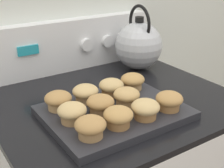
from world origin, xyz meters
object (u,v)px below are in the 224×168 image
at_px(muffin_r1_c2, 127,96).
at_px(tea_kettle, 138,45).
at_px(muffin_r2_c1, 85,93).
at_px(muffin_pan, 114,112).
at_px(muffin_r0_c0, 90,127).
at_px(muffin_r1_c1, 101,104).
at_px(muffin_r2_c2, 111,87).
at_px(muffin_r0_c2, 145,109).
at_px(muffin_r2_c3, 133,81).
at_px(muffin_r0_c3, 169,101).
at_px(muffin_r2_c0, 58,100).
at_px(muffin_r1_c0, 72,112).
at_px(muffin_r0_c1, 118,117).

xyz_separation_m(muffin_r1_c2, tea_kettle, (0.25, 0.27, 0.05)).
xyz_separation_m(muffin_r1_c2, muffin_r2_c1, (-0.09, 0.08, 0.00)).
distance_m(muffin_pan, muffin_r1_c2, 0.06).
height_order(muffin_r0_c0, muffin_r1_c1, same).
distance_m(muffin_r1_c1, muffin_r2_c2, 0.12).
bearing_deg(muffin_pan, muffin_r2_c1, 116.63).
distance_m(muffin_r0_c2, muffin_r2_c2, 0.17).
relative_size(muffin_r1_c1, muffin_r1_c2, 1.00).
distance_m(muffin_r1_c1, muffin_r2_c3, 0.19).
bearing_deg(muffin_r0_c0, muffin_r1_c2, 27.73).
bearing_deg(muffin_r0_c3, muffin_r2_c0, 146.00).
bearing_deg(tea_kettle, muffin_pan, -137.19).
bearing_deg(muffin_r1_c0, muffin_r0_c1, -44.41).
relative_size(muffin_r0_c2, muffin_r0_c3, 1.00).
xyz_separation_m(muffin_r0_c1, muffin_r1_c0, (-0.08, 0.08, 0.00)).
xyz_separation_m(muffin_r2_c1, muffin_r2_c2, (0.09, -0.00, 0.00)).
xyz_separation_m(muffin_r0_c0, muffin_r2_c3, (0.25, 0.17, 0.00)).
height_order(muffin_r2_c2, tea_kettle, tea_kettle).
bearing_deg(muffin_r1_c1, muffin_r2_c2, 42.50).
bearing_deg(muffin_r2_c2, muffin_r0_c2, -91.61).
distance_m(muffin_pan, muffin_r2_c0, 0.16).
bearing_deg(muffin_pan, muffin_r0_c1, -117.77).
xyz_separation_m(muffin_r2_c3, tea_kettle, (0.17, 0.19, 0.05)).
xyz_separation_m(muffin_r1_c1, muffin_r1_c2, (0.09, 0.00, 0.00)).
relative_size(muffin_r1_c1, muffin_r2_c0, 1.00).
relative_size(muffin_pan, muffin_r1_c0, 5.02).
height_order(muffin_pan, muffin_r1_c0, muffin_r1_c0).
relative_size(muffin_r2_c2, muffin_r2_c3, 1.00).
distance_m(muffin_r2_c3, tea_kettle, 0.26).
bearing_deg(muffin_r2_c3, muffin_pan, -146.55).
height_order(muffin_r2_c1, muffin_r2_c3, same).
xyz_separation_m(muffin_r1_c1, muffin_r2_c2, (0.09, 0.08, 0.00)).
bearing_deg(muffin_r2_c0, muffin_r1_c1, -45.18).
relative_size(muffin_r0_c0, muffin_r2_c1, 1.00).
bearing_deg(muffin_r1_c2, muffin_r0_c0, -152.27).
distance_m(muffin_r2_c0, muffin_r2_c2, 0.17).
height_order(muffin_r2_c2, muffin_r2_c3, same).
relative_size(muffin_r1_c0, muffin_r2_c2, 1.00).
bearing_deg(muffin_r0_c0, muffin_r1_c1, 47.13).
bearing_deg(muffin_r2_c1, muffin_pan, -63.37).
height_order(muffin_r2_c0, muffin_r2_c3, same).
xyz_separation_m(muffin_r1_c0, muffin_r2_c2, (0.17, 0.08, 0.00)).
bearing_deg(muffin_pan, muffin_r2_c3, 33.45).
bearing_deg(muffin_r2_c2, muffin_r0_c1, -118.10).
bearing_deg(muffin_r0_c1, muffin_r2_c3, 44.42).
relative_size(muffin_r0_c3, muffin_r1_c1, 1.00).
bearing_deg(muffin_r1_c2, muffin_r2_c3, 44.61).
bearing_deg(muffin_r0_c2, muffin_r0_c1, 177.14).
distance_m(muffin_r1_c0, muffin_r2_c1, 0.12).
bearing_deg(muffin_r1_c1, muffin_r0_c3, -26.94).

